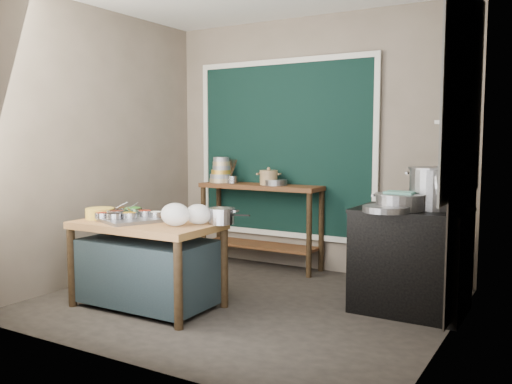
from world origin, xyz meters
The scene contains 30 objects.
floor centered at (0.00, 0.00, -0.01)m, with size 3.50×3.00×0.02m, color #2B2621.
back_wall centered at (0.00, 1.51, 1.40)m, with size 3.50×0.02×2.80m, color #796A5D.
left_wall centered at (-1.76, 0.00, 1.40)m, with size 0.02×3.00×2.80m, color #796A5D.
right_wall centered at (1.76, 0.00, 1.40)m, with size 0.02×3.00×2.80m, color #796A5D.
curtain_panel centered at (-0.35, 1.47, 1.35)m, with size 2.10×0.02×1.90m, color black.
curtain_frame centered at (-0.35, 1.46, 1.35)m, with size 2.22×0.03×2.02m, color beige, non-canonical shape.
tile_panel centered at (1.74, 0.55, 1.85)m, with size 0.02×1.70×1.70m, color #B2B2AA.
soot_patch centered at (1.74, 0.65, 0.70)m, with size 0.01×1.30×1.30m, color black.
wall_shelf centered at (1.63, 0.85, 1.60)m, with size 0.22×0.70×0.03m, color beige.
prep_table centered at (-0.65, -0.51, 0.38)m, with size 1.25×0.72×0.75m, color brown.
back_counter centered at (-0.55, 1.28, 0.47)m, with size 1.45×0.40×0.95m, color #512A17.
stove_block centered at (1.35, 0.55, 0.42)m, with size 0.90×0.68×0.85m, color black.
stove_top centered at (1.35, 0.55, 0.86)m, with size 0.92×0.69×0.03m, color black.
condiment_tray centered at (-0.88, -0.53, 0.76)m, with size 0.62×0.44×0.03m, color gray.
condiment_bowls centered at (-0.91, -0.51, 0.81)m, with size 0.57×0.44×0.07m.
yellow_basin centered at (-1.14, -0.58, 0.80)m, with size 0.25×0.25×0.10m, color gold.
saucepan centered at (-0.04, -0.27, 0.82)m, with size 0.24×0.24×0.13m, color gray, non-canonical shape.
plastic_bag_a centered at (-0.30, -0.55, 0.85)m, with size 0.25×0.22×0.19m, color white.
plastic_bag_b centered at (-0.19, -0.38, 0.84)m, with size 0.23×0.19×0.17m, color white.
bowl_stack centered at (-1.09, 1.29, 1.08)m, with size 0.27×0.27×0.30m.
utensil_cup centered at (-0.92, 1.27, 0.99)m, with size 0.14×0.14×0.09m, color gray.
ceramic_crock centered at (-0.43, 1.26, 1.02)m, with size 0.21×0.21×0.14m, color #90704F, non-canonical shape.
wide_bowl centered at (-0.34, 1.26, 0.98)m, with size 0.25×0.25×0.06m, color gray.
stock_pot centered at (1.52, 0.61, 1.06)m, with size 0.45×0.45×0.35m, color gray, non-canonical shape.
pot_lid centered at (1.61, 0.57, 1.07)m, with size 0.40×0.40×0.02m, color gray.
steamer centered at (1.28, 0.40, 0.95)m, with size 0.42×0.42×0.14m, color gray, non-canonical shape.
green_cloth centered at (1.28, 0.40, 1.02)m, with size 0.23×0.18×0.02m, color #61A494.
shallow_pan centered at (1.23, 0.22, 0.90)m, with size 0.37×0.37×0.05m, color gray.
shelf_bowl_stack centered at (1.63, 0.81, 1.68)m, with size 0.17×0.17×0.13m.
shelf_bowl_green centered at (1.63, 1.03, 1.64)m, with size 0.14×0.14×0.05m, color gray.
Camera 1 is at (2.51, -4.02, 1.47)m, focal length 38.00 mm.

